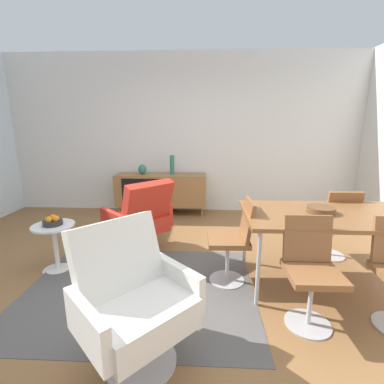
% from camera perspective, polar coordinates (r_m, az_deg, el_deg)
% --- Properties ---
extents(ground_plane, '(8.32, 8.32, 0.00)m').
position_cam_1_polar(ground_plane, '(2.92, -5.85, -18.47)').
color(ground_plane, olive).
extents(wall_back, '(6.80, 0.12, 2.80)m').
position_cam_1_polar(wall_back, '(5.07, -1.84, 11.87)').
color(wall_back, silver).
rests_on(wall_back, ground_plane).
extents(sideboard, '(1.60, 0.45, 0.72)m').
position_cam_1_polar(sideboard, '(4.94, -6.49, 0.49)').
color(sideboard, olive).
rests_on(sideboard, ground_plane).
extents(vase_cobalt, '(0.14, 0.14, 0.17)m').
position_cam_1_polar(vase_cobalt, '(4.93, -10.34, 4.68)').
color(vase_cobalt, '#337266').
rests_on(vase_cobalt, sideboard).
extents(vase_sculptural_dark, '(0.08, 0.08, 0.34)m').
position_cam_1_polar(vase_sculptural_dark, '(4.83, -4.16, 5.66)').
color(vase_sculptural_dark, '#337266').
rests_on(vase_sculptural_dark, sideboard).
extents(dining_table, '(1.60, 0.90, 0.74)m').
position_cam_1_polar(dining_table, '(2.93, 26.61, -4.78)').
color(dining_table, brown).
rests_on(dining_table, ground_plane).
extents(wooden_bowl_on_table, '(0.26, 0.26, 0.06)m').
position_cam_1_polar(wooden_bowl_on_table, '(2.89, 25.34, -3.39)').
color(wooden_bowl_on_table, brown).
rests_on(wooden_bowl_on_table, dining_table).
extents(dining_chair_near_window, '(0.43, 0.41, 0.86)m').
position_cam_1_polar(dining_chair_near_window, '(2.78, 8.83, -9.45)').
color(dining_chair_near_window, brown).
rests_on(dining_chair_near_window, ground_plane).
extents(dining_chair_front_left, '(0.40, 0.43, 0.86)m').
position_cam_1_polar(dining_chair_front_left, '(2.41, 23.54, -14.26)').
color(dining_chair_front_left, brown).
rests_on(dining_chair_front_left, ground_plane).
extents(dining_chair_back_right, '(0.42, 0.44, 0.86)m').
position_cam_1_polar(dining_chair_back_right, '(3.63, 27.86, -5.37)').
color(dining_chair_back_right, brown).
rests_on(dining_chair_back_right, ground_plane).
extents(lounge_chair_red, '(0.91, 0.91, 0.95)m').
position_cam_1_polar(lounge_chair_red, '(3.39, -10.71, -5.29)').
color(lounge_chair_red, red).
rests_on(lounge_chair_red, ground_plane).
extents(armchair_black_shell, '(0.91, 0.91, 0.95)m').
position_cam_1_polar(armchair_black_shell, '(1.95, -12.40, -20.52)').
color(armchair_black_shell, silver).
rests_on(armchair_black_shell, ground_plane).
extents(side_table_round, '(0.44, 0.44, 0.52)m').
position_cam_1_polar(side_table_round, '(3.37, -26.69, -9.32)').
color(side_table_round, white).
rests_on(side_table_round, ground_plane).
extents(fruit_bowl, '(0.20, 0.20, 0.11)m').
position_cam_1_polar(fruit_bowl, '(3.29, -27.11, -5.47)').
color(fruit_bowl, '#262628').
rests_on(fruit_bowl, side_table_round).
extents(area_rug, '(2.20, 1.70, 0.01)m').
position_cam_1_polar(area_rug, '(2.87, -10.86, -19.31)').
color(area_rug, '#595654').
rests_on(area_rug, ground_plane).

